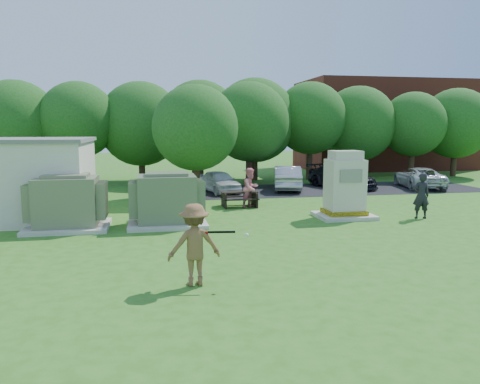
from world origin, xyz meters
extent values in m
plane|color=#2D6619|center=(0.00, 0.00, 0.00)|extent=(120.00, 120.00, 0.00)
cube|color=maroon|center=(18.00, 27.00, 4.00)|extent=(15.00, 8.00, 8.00)
cube|color=#232326|center=(7.00, 13.50, 0.01)|extent=(20.00, 6.00, 0.01)
cube|color=beige|center=(-6.50, 4.50, 0.07)|extent=(3.00, 2.40, 0.15)
cube|color=#666E4E|center=(-6.50, 4.50, 1.05)|extent=(2.20, 1.80, 1.80)
cube|color=#666E4E|center=(-6.50, 4.50, 2.01)|extent=(1.60, 1.30, 0.12)
cube|color=#666E4E|center=(-7.77, 4.50, 1.07)|extent=(0.32, 1.50, 1.35)
cube|color=#666E4E|center=(-5.23, 4.50, 1.07)|extent=(0.32, 1.50, 1.35)
cube|color=beige|center=(-2.80, 4.50, 0.07)|extent=(3.00, 2.40, 0.15)
cube|color=#5B6849|center=(-2.80, 4.50, 1.05)|extent=(2.20, 1.80, 1.80)
cube|color=#5B6849|center=(-2.80, 4.50, 2.01)|extent=(1.60, 1.30, 0.12)
cube|color=#5B6849|center=(-4.07, 4.50, 1.07)|extent=(0.32, 1.50, 1.35)
cube|color=#5B6849|center=(-1.53, 4.50, 1.07)|extent=(0.32, 1.50, 1.35)
cube|color=beige|center=(4.61, 4.64, 0.08)|extent=(2.33, 1.90, 0.16)
cube|color=yellow|center=(4.61, 4.64, 0.25)|extent=(1.64, 1.32, 0.19)
cube|color=beige|center=(4.61, 4.64, 1.41)|extent=(1.48, 1.16, 2.11)
cube|color=beige|center=(4.61, 4.64, 2.65)|extent=(1.22, 0.95, 0.37)
cube|color=gray|center=(4.61, 4.03, 1.83)|extent=(0.95, 0.04, 0.53)
cube|color=black|center=(0.76, 8.17, 0.71)|extent=(1.73, 0.67, 0.06)
cube|color=black|center=(0.76, 8.70, 0.42)|extent=(1.73, 0.24, 0.05)
cube|color=black|center=(0.76, 7.64, 0.42)|extent=(1.73, 0.24, 0.05)
cube|color=black|center=(0.01, 8.17, 0.36)|extent=(0.08, 1.30, 0.71)
cube|color=black|center=(1.51, 8.17, 0.36)|extent=(0.08, 1.30, 0.71)
imported|color=brown|center=(-2.40, -2.73, 1.00)|extent=(1.37, 0.90, 1.99)
imported|color=black|center=(7.68, 3.86, 0.96)|extent=(0.77, 0.58, 1.92)
imported|color=pink|center=(1.26, 7.88, 0.95)|extent=(1.17, 1.12, 1.89)
imported|color=silver|center=(0.54, 13.29, 0.65)|extent=(2.39, 4.06, 1.30)
imported|color=#A8A8AD|center=(4.78, 13.68, 0.74)|extent=(2.60, 4.73, 1.48)
imported|color=black|center=(8.43, 13.92, 0.71)|extent=(3.71, 5.31, 1.43)
imported|color=silver|center=(13.29, 13.12, 0.65)|extent=(3.05, 4.98, 1.29)
cylinder|color=black|center=(-1.86, -2.84, 1.31)|extent=(0.85, 0.17, 0.06)
cylinder|color=maroon|center=(-2.19, -2.83, 1.31)|extent=(0.23, 0.09, 0.06)
sphere|color=white|center=(-1.16, -2.95, 1.23)|extent=(0.09, 0.09, 0.09)
cylinder|color=#47301E|center=(-12.00, 19.40, 1.20)|extent=(0.44, 0.44, 2.40)
sphere|color=#235B1C|center=(-12.00, 19.40, 4.08)|extent=(5.60, 5.60, 5.60)
cylinder|color=#47301E|center=(-8.00, 18.80, 1.40)|extent=(0.44, 0.44, 2.80)
sphere|color=#235B1C|center=(-8.00, 18.80, 4.30)|extent=(5.00, 5.00, 5.00)
cylinder|color=#47301E|center=(-4.00, 19.60, 1.15)|extent=(0.44, 0.44, 2.30)
sphere|color=#235B1C|center=(-4.00, 19.60, 4.04)|extent=(5.80, 5.80, 5.80)
cylinder|color=#47301E|center=(0.00, 18.70, 1.35)|extent=(0.44, 0.44, 2.70)
sphere|color=#235B1C|center=(0.00, 18.70, 4.32)|extent=(5.40, 5.40, 5.40)
cylinder|color=#47301E|center=(4.00, 19.30, 1.25)|extent=(0.44, 0.44, 2.50)
sphere|color=#235B1C|center=(4.00, 19.30, 4.30)|extent=(6.00, 6.00, 6.00)
cylinder|color=#47301E|center=(8.00, 18.90, 1.45)|extent=(0.44, 0.44, 2.90)
sphere|color=#235B1C|center=(8.00, 18.90, 4.46)|extent=(5.20, 5.20, 5.20)
cylinder|color=#47301E|center=(12.00, 19.50, 1.20)|extent=(0.44, 0.44, 2.40)
sphere|color=#235B1C|center=(12.00, 19.50, 4.08)|extent=(5.60, 5.60, 5.60)
cylinder|color=#47301E|center=(16.00, 18.60, 1.30)|extent=(0.44, 0.44, 2.60)
sphere|color=#235B1C|center=(16.00, 18.60, 4.04)|extent=(4.80, 4.80, 4.80)
cylinder|color=#47301E|center=(20.00, 19.20, 1.25)|extent=(0.44, 0.44, 2.50)
sphere|color=#235B1C|center=(20.00, 19.20, 4.12)|extent=(5.40, 5.40, 5.40)
cylinder|color=#47301E|center=(-1.00, 11.50, 1.20)|extent=(0.44, 0.44, 2.40)
sphere|color=#235B1C|center=(-1.00, 11.50, 3.78)|extent=(4.60, 4.60, 4.60)
cylinder|color=#47301E|center=(3.00, 16.50, 1.30)|extent=(0.44, 0.44, 2.60)
sphere|color=#235B1C|center=(3.00, 16.50, 4.16)|extent=(5.20, 5.20, 5.20)
camera|label=1|loc=(-3.38, -13.68, 3.78)|focal=35.00mm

